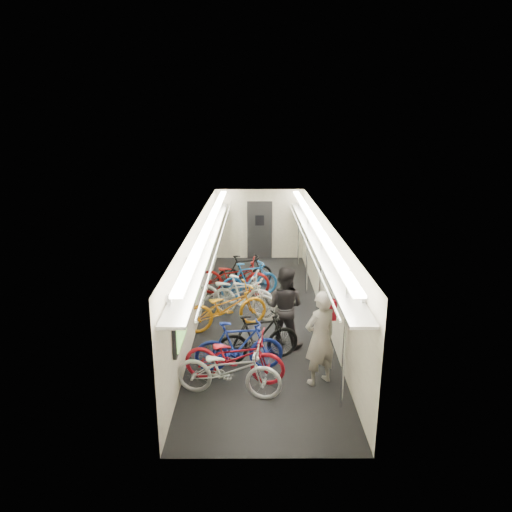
{
  "coord_description": "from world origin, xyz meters",
  "views": [
    {
      "loc": [
        -0.17,
        -10.34,
        4.51
      ],
      "look_at": [
        -0.14,
        1.24,
        1.15
      ],
      "focal_mm": 32.0,
      "sensor_mm": 36.0,
      "label": 1
    }
  ],
  "objects_px": {
    "bicycle_1": "(239,346)",
    "backpack": "(329,310)",
    "passenger_near": "(320,338)",
    "passenger_mid": "(284,307)",
    "bicycle_0": "(229,370)"
  },
  "relations": [
    {
      "from": "bicycle_1",
      "to": "backpack",
      "type": "height_order",
      "value": "backpack"
    },
    {
      "from": "bicycle_1",
      "to": "passenger_mid",
      "type": "distance_m",
      "value": 1.43
    },
    {
      "from": "bicycle_1",
      "to": "passenger_near",
      "type": "relative_size",
      "value": 0.95
    },
    {
      "from": "passenger_mid",
      "to": "bicycle_0",
      "type": "bearing_deg",
      "value": 81.46
    },
    {
      "from": "passenger_near",
      "to": "passenger_mid",
      "type": "relative_size",
      "value": 1.02
    },
    {
      "from": "bicycle_0",
      "to": "backpack",
      "type": "distance_m",
      "value": 2.08
    },
    {
      "from": "passenger_mid",
      "to": "backpack",
      "type": "relative_size",
      "value": 4.56
    },
    {
      "from": "bicycle_1",
      "to": "passenger_near",
      "type": "distance_m",
      "value": 1.56
    },
    {
      "from": "passenger_near",
      "to": "passenger_mid",
      "type": "xyz_separation_m",
      "value": [
        -0.54,
        1.47,
        -0.01
      ]
    },
    {
      "from": "bicycle_0",
      "to": "passenger_mid",
      "type": "relative_size",
      "value": 1.07
    },
    {
      "from": "bicycle_0",
      "to": "backpack",
      "type": "xyz_separation_m",
      "value": [
        1.78,
        0.72,
        0.79
      ]
    },
    {
      "from": "backpack",
      "to": "bicycle_1",
      "type": "bearing_deg",
      "value": 167.59
    },
    {
      "from": "passenger_near",
      "to": "backpack",
      "type": "relative_size",
      "value": 4.63
    },
    {
      "from": "passenger_near",
      "to": "backpack",
      "type": "bearing_deg",
      "value": -149.24
    },
    {
      "from": "bicycle_0",
      "to": "bicycle_1",
      "type": "bearing_deg",
      "value": 0.37
    }
  ]
}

